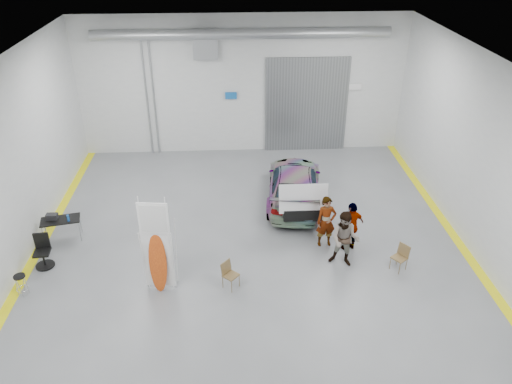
{
  "coord_description": "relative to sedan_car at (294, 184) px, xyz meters",
  "views": [
    {
      "loc": [
        -0.57,
        -12.85,
        9.52
      ],
      "look_at": [
        0.22,
        1.36,
        1.5
      ],
      "focal_mm": 35.0,
      "sensor_mm": 36.0,
      "label": 1
    }
  ],
  "objects": [
    {
      "name": "ground",
      "position": [
        -1.75,
        -3.33,
        -0.69
      ],
      "size": [
        16.0,
        16.0,
        0.0
      ],
      "primitive_type": "plane",
      "color": "slate",
      "rests_on": "ground"
    },
    {
      "name": "room_shell",
      "position": [
        -1.51,
        -1.11,
        3.39
      ],
      "size": [
        14.02,
        16.18,
        6.01
      ],
      "color": "silver",
      "rests_on": "ground"
    },
    {
      "name": "sedan_car",
      "position": [
        0.0,
        0.0,
        0.0
      ],
      "size": [
        2.55,
        4.99,
        1.39
      ],
      "primitive_type": "imported",
      "rotation": [
        0.0,
        0.0,
        3.01
      ],
      "color": "white",
      "rests_on": "ground"
    },
    {
      "name": "person_a",
      "position": [
        0.66,
        -2.92,
        0.18
      ],
      "size": [
        0.68,
        0.48,
        1.75
      ],
      "primitive_type": "imported",
      "rotation": [
        0.0,
        0.0,
        0.1
      ],
      "color": "#9C6955",
      "rests_on": "ground"
    },
    {
      "name": "person_b",
      "position": [
        1.04,
        -3.99,
        0.23
      ],
      "size": [
        1.09,
        0.98,
        1.84
      ],
      "primitive_type": "imported",
      "rotation": [
        0.0,
        0.0,
        -0.38
      ],
      "color": "#44667D",
      "rests_on": "ground"
    },
    {
      "name": "person_c",
      "position": [
        1.41,
        -3.21,
        0.16
      ],
      "size": [
        1.06,
        0.87,
        1.71
      ],
      "primitive_type": "imported",
      "rotation": [
        0.0,
        0.0,
        3.7
      ],
      "color": "#AA5138",
      "rests_on": "ground"
    },
    {
      "name": "surfboard_display",
      "position": [
        -4.41,
        -4.87,
        0.54
      ],
      "size": [
        0.86,
        0.3,
        3.05
      ],
      "rotation": [
        0.0,
        0.0,
        -0.12
      ],
      "color": "white",
      "rests_on": "ground"
    },
    {
      "name": "folding_chair_near",
      "position": [
        -2.42,
        -4.88,
        -0.43
      ],
      "size": [
        0.54,
        0.63,
        0.83
      ],
      "rotation": [
        0.0,
        0.0,
        0.85
      ],
      "color": "brown",
      "rests_on": "ground"
    },
    {
      "name": "folding_chair_far",
      "position": [
        2.66,
        -4.34,
        -0.43
      ],
      "size": [
        0.54,
        0.64,
        0.84
      ],
      "rotation": [
        0.0,
        0.0,
        -0.94
      ],
      "color": "brown",
      "rests_on": "ground"
    },
    {
      "name": "shop_stool",
      "position": [
        -8.32,
        -4.88,
        -0.36
      ],
      "size": [
        0.34,
        0.34,
        0.67
      ],
      "rotation": [
        0.0,
        0.0,
        0.38
      ],
      "color": "black",
      "rests_on": "ground"
    },
    {
      "name": "work_table",
      "position": [
        -8.01,
        -2.15,
        0.08
      ],
      "size": [
        1.33,
        0.85,
        1.0
      ],
      "rotation": [
        0.0,
        0.0,
        0.21
      ],
      "color": "gray",
      "rests_on": "ground"
    },
    {
      "name": "office_chair",
      "position": [
        -8.11,
        -3.54,
        -0.23
      ],
      "size": [
        0.57,
        0.57,
        1.06
      ],
      "rotation": [
        0.0,
        0.0,
        0.09
      ],
      "color": "black",
      "rests_on": "ground"
    },
    {
      "name": "trunk_lid",
      "position": [
        0.0,
        -2.14,
        0.71
      ],
      "size": [
        1.62,
        0.98,
        0.04
      ],
      "primitive_type": "cube",
      "color": "silver",
      "rests_on": "sedan_car"
    }
  ]
}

